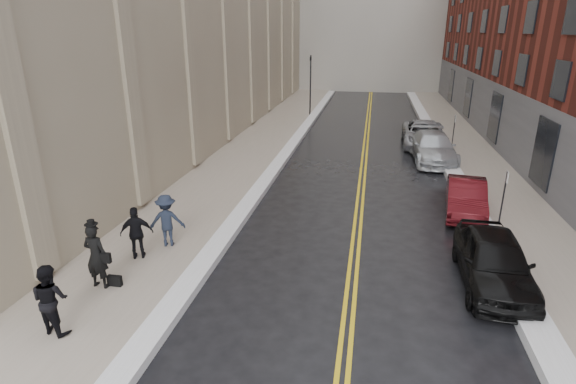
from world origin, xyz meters
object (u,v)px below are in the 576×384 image
at_px(car_silver_near, 433,147).
at_px(pedestrian_a, 50,299).
at_px(car_silver_far, 424,134).
at_px(car_black, 494,260).
at_px(pedestrian_main, 96,256).
at_px(pedestrian_c, 137,233).
at_px(car_maroon, 466,197).
at_px(pedestrian_b, 167,220).

height_order(car_silver_near, pedestrian_a, pedestrian_a).
bearing_deg(car_silver_far, car_black, -87.66).
height_order(car_silver_far, pedestrian_main, pedestrian_main).
distance_m(pedestrian_main, pedestrian_c, 1.86).
bearing_deg(car_black, car_silver_near, 92.22).
bearing_deg(car_silver_near, pedestrian_a, -123.51).
relative_size(car_maroon, pedestrian_main, 2.17).
bearing_deg(pedestrian_c, pedestrian_b, -140.85).
bearing_deg(pedestrian_c, pedestrian_a, 65.05).
relative_size(car_silver_near, pedestrian_c, 3.18).
xyz_separation_m(car_black, pedestrian_c, (-11.00, -0.63, 0.23)).
relative_size(car_maroon, pedestrian_c, 2.41).
relative_size(car_maroon, car_silver_near, 0.76).
distance_m(car_black, pedestrian_main, 11.53).
relative_size(car_silver_near, pedestrian_main, 2.86).
distance_m(car_silver_near, pedestrian_c, 17.94).
bearing_deg(pedestrian_b, pedestrian_main, 56.58).
height_order(pedestrian_main, pedestrian_c, pedestrian_main).
relative_size(car_maroon, car_silver_far, 0.74).
height_order(car_black, car_silver_near, car_silver_near).
xyz_separation_m(pedestrian_a, pedestrian_c, (0.15, 3.92, -0.03)).
xyz_separation_m(car_maroon, pedestrian_c, (-11.23, -6.32, 0.33)).
bearing_deg(car_silver_far, pedestrian_main, -117.74).
xyz_separation_m(car_maroon, pedestrian_a, (-11.37, -10.24, 0.36)).
height_order(car_black, pedestrian_main, pedestrian_main).
distance_m(car_silver_far, pedestrian_b, 19.66).
bearing_deg(pedestrian_a, car_silver_far, -103.08).
relative_size(pedestrian_b, pedestrian_c, 1.04).
relative_size(car_silver_far, pedestrian_b, 3.13).
relative_size(car_black, car_maroon, 1.10).
height_order(car_silver_near, pedestrian_b, pedestrian_b).
bearing_deg(car_maroon, car_silver_far, 100.53).
height_order(car_maroon, car_silver_far, car_silver_far).
height_order(car_silver_near, car_silver_far, car_silver_near).
bearing_deg(car_silver_far, pedestrian_c, -119.58).
relative_size(car_black, pedestrian_b, 2.54).
height_order(pedestrian_a, pedestrian_c, pedestrian_a).
distance_m(car_black, pedestrian_b, 10.46).
bearing_deg(pedestrian_a, pedestrian_b, -84.88).
height_order(car_black, pedestrian_a, pedestrian_a).
xyz_separation_m(car_silver_far, pedestrian_c, (-10.63, -17.91, 0.23)).
bearing_deg(pedestrian_main, pedestrian_c, -93.88).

